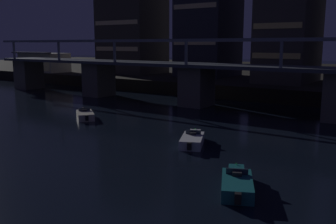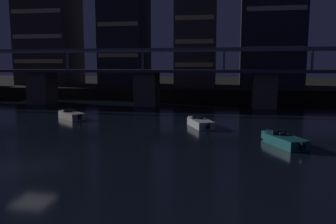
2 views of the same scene
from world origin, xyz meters
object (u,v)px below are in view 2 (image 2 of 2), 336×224
object	(u,v)px
tower_west_low	(49,26)
speedboat_near_center	(200,123)
river_bridge	(147,82)
speedboat_near_right	(71,115)
speedboat_mid_left	(284,141)
tower_west_tall	(125,12)
tower_central	(197,32)

from	to	relation	value
tower_west_low	speedboat_near_center	bearing A→B (deg)	-45.27
speedboat_near_center	river_bridge	bearing A→B (deg)	118.87
speedboat_near_center	speedboat_near_right	world-z (taller)	same
speedboat_near_right	speedboat_mid_left	distance (m)	26.24
speedboat_mid_left	speedboat_near_right	bearing A→B (deg)	156.26
speedboat_near_center	speedboat_near_right	distance (m)	16.81
speedboat_near_center	speedboat_mid_left	size ratio (longest dim) A/B	1.00
tower_west_tall	speedboat_mid_left	bearing A→B (deg)	-60.17
tower_central	speedboat_near_center	bearing A→B (deg)	-85.00
river_bridge	speedboat_mid_left	bearing A→B (deg)	-55.75
tower_west_tall	speedboat_mid_left	distance (m)	59.53
speedboat_near_right	speedboat_near_center	bearing A→B (deg)	-10.47
tower_west_tall	tower_central	xyz separation A→B (m)	(17.25, -3.22, -5.30)
tower_west_tall	tower_central	size ratio (longest dim) A/B	1.44
speedboat_near_center	speedboat_mid_left	distance (m)	10.60
speedboat_near_right	speedboat_mid_left	size ratio (longest dim) A/B	0.93
river_bridge	tower_west_low	size ratio (longest dim) A/B	2.92
river_bridge	tower_west_tall	world-z (taller)	tower_west_tall
speedboat_near_center	speedboat_mid_left	bearing A→B (deg)	-45.07
tower_west_tall	tower_central	distance (m)	18.33
river_bridge	speedboat_near_right	distance (m)	16.98
tower_west_low	speedboat_near_right	world-z (taller)	tower_west_low
tower_west_low	speedboat_near_right	xyz separation A→B (m)	(22.22, -36.06, -15.68)
river_bridge	speedboat_near_right	xyz separation A→B (m)	(-6.40, -15.31, -3.58)
tower_west_tall	speedboat_near_right	bearing A→B (deg)	-83.96
tower_central	speedboat_mid_left	world-z (taller)	tower_central
river_bridge	tower_central	xyz separation A→B (m)	(6.78, 19.88, 10.00)
tower_west_low	speedboat_mid_left	size ratio (longest dim) A/B	5.63
tower_west_low	river_bridge	bearing A→B (deg)	-35.95
tower_west_low	tower_west_tall	bearing A→B (deg)	7.38
speedboat_near_center	tower_west_tall	bearing A→B (deg)	116.41
tower_west_low	speedboat_near_center	world-z (taller)	tower_west_low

